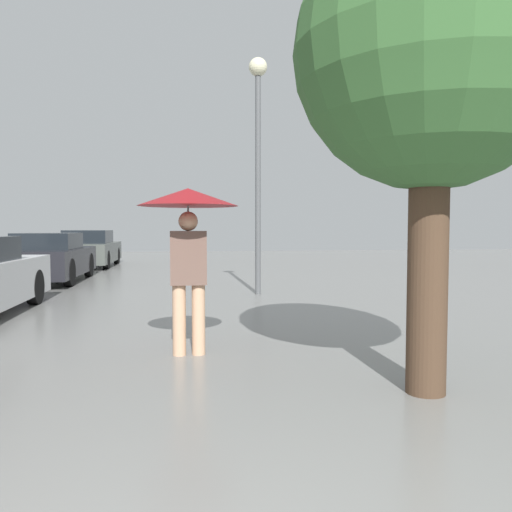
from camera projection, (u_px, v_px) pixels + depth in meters
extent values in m
cylinder|color=tan|center=(179.00, 320.00, 5.44)|extent=(0.15, 0.15, 0.78)
cylinder|color=tan|center=(199.00, 319.00, 5.47)|extent=(0.15, 0.15, 0.78)
cube|color=brown|center=(188.00, 258.00, 5.42)|extent=(0.39, 0.23, 0.58)
sphere|color=tan|center=(188.00, 221.00, 5.40)|extent=(0.21, 0.21, 0.21)
cylinder|color=#515456|center=(188.00, 235.00, 5.41)|extent=(0.02, 0.02, 0.62)
cone|color=maroon|center=(188.00, 197.00, 5.38)|extent=(1.09, 1.09, 0.19)
cylinder|color=black|center=(35.00, 287.00, 9.12)|extent=(0.18, 0.64, 0.64)
cube|color=black|center=(51.00, 262.00, 13.07)|extent=(1.61, 4.10, 0.68)
cube|color=black|center=(48.00, 241.00, 12.84)|extent=(1.37, 1.85, 0.41)
cylinder|color=black|center=(36.00, 265.00, 14.23)|extent=(0.18, 0.67, 0.67)
cylinder|color=black|center=(89.00, 265.00, 14.44)|extent=(0.18, 0.67, 0.67)
cylinder|color=black|center=(5.00, 273.00, 11.72)|extent=(0.18, 0.67, 0.67)
cylinder|color=black|center=(69.00, 272.00, 11.93)|extent=(0.18, 0.67, 0.67)
cube|color=#4C514C|center=(90.00, 252.00, 18.34)|extent=(1.73, 4.47, 0.69)
cube|color=black|center=(89.00, 237.00, 18.09)|extent=(1.47, 2.01, 0.46)
cylinder|color=black|center=(76.00, 256.00, 19.60)|extent=(0.18, 0.64, 0.64)
cylinder|color=black|center=(117.00, 255.00, 19.83)|extent=(0.18, 0.64, 0.64)
cylinder|color=black|center=(59.00, 260.00, 16.87)|extent=(0.18, 0.64, 0.64)
cylinder|color=black|center=(106.00, 260.00, 17.09)|extent=(0.18, 0.64, 0.64)
cylinder|color=#473323|center=(428.00, 262.00, 4.15)|extent=(0.33, 0.33, 2.21)
sphere|color=#386633|center=(432.00, 51.00, 4.05)|extent=(2.26, 2.26, 2.26)
cylinder|color=#515456|center=(258.00, 185.00, 10.44)|extent=(0.12, 0.12, 4.61)
sphere|color=beige|center=(258.00, 67.00, 10.31)|extent=(0.38, 0.38, 0.38)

